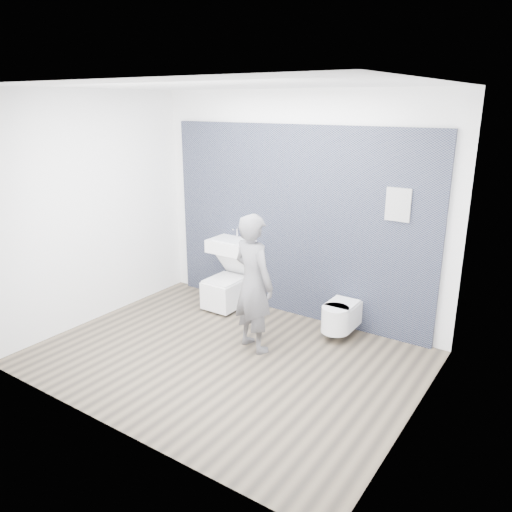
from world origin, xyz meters
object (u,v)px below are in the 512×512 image
Objects in this scene: visitor at (253,283)px; toilet_square at (227,290)px; washbasin at (231,246)px; toilet_rounded at (339,316)px.

toilet_square is at bearing -21.95° from visitor.
toilet_rounded is at bearing -2.67° from washbasin.
toilet_square reaches higher than toilet_rounded.
washbasin is 1.28m from visitor.
washbasin reaches higher than toilet_square.
toilet_rounded is at bearing 0.82° from toilet_square.
visitor is at bearing -38.86° from toilet_square.
washbasin is 0.74× the size of toilet_square.
toilet_rounded is (1.63, 0.02, 0.02)m from toilet_square.
visitor reaches higher than toilet_square.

